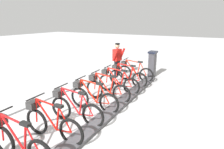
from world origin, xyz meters
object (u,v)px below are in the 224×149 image
at_px(bike_docked_5, 74,108).
at_px(bike_docked_6, 50,122).
at_px(bike_docked_0, 134,72).
at_px(bike_docked_4, 92,97).
at_px(bike_docked_1, 126,76).
at_px(bike_docked_3, 106,89).
at_px(payment_kiosk, 152,64).
at_px(bike_docked_7, 18,142).
at_px(bike_docked_2, 117,82).
at_px(worker_near_rack, 117,59).

distance_m(bike_docked_5, bike_docked_6, 0.86).
distance_m(bike_docked_0, bike_docked_4, 3.43).
bearing_deg(bike_docked_1, bike_docked_3, 90.00).
xyz_separation_m(payment_kiosk, bike_docked_7, (0.57, 6.95, -0.24)).
bearing_deg(bike_docked_2, worker_near_rack, -63.55).
bearing_deg(bike_docked_6, bike_docked_1, -90.00).
bearing_deg(bike_docked_4, bike_docked_3, -90.00).
height_order(bike_docked_2, bike_docked_6, same).
height_order(bike_docked_0, bike_docked_1, same).
bearing_deg(payment_kiosk, bike_docked_5, 83.77).
height_order(bike_docked_2, bike_docked_5, same).
bearing_deg(bike_docked_0, bike_docked_5, 90.00).
relative_size(bike_docked_0, bike_docked_6, 1.00).
distance_m(bike_docked_4, bike_docked_7, 2.57).
xyz_separation_m(bike_docked_0, bike_docked_6, (0.00, 5.14, 0.00)).
bearing_deg(bike_docked_4, bike_docked_6, 90.00).
bearing_deg(bike_docked_6, bike_docked_4, -90.00).
height_order(bike_docked_3, bike_docked_7, same).
bearing_deg(bike_docked_5, bike_docked_3, -90.00).
distance_m(bike_docked_4, worker_near_rack, 3.76).
bearing_deg(bike_docked_2, bike_docked_6, 90.00).
bearing_deg(bike_docked_7, payment_kiosk, -94.70).
distance_m(bike_docked_2, bike_docked_3, 0.86).
bearing_deg(bike_docked_0, payment_kiosk, -120.91).
relative_size(bike_docked_1, bike_docked_5, 1.00).
bearing_deg(bike_docked_6, bike_docked_3, -90.00).
distance_m(bike_docked_6, worker_near_rack, 5.43).
bearing_deg(bike_docked_1, bike_docked_0, -90.00).
xyz_separation_m(payment_kiosk, worker_near_rack, (1.52, 0.77, 0.24)).
bearing_deg(bike_docked_2, bike_docked_4, 90.00).
relative_size(bike_docked_4, bike_docked_5, 1.00).
xyz_separation_m(bike_docked_5, bike_docked_6, (0.00, 0.86, 0.00)).
bearing_deg(bike_docked_0, worker_near_rack, -11.07).
relative_size(bike_docked_3, bike_docked_5, 1.00).
bearing_deg(bike_docked_3, bike_docked_7, 90.00).
bearing_deg(worker_near_rack, bike_docked_6, 100.06).
xyz_separation_m(bike_docked_2, worker_near_rack, (0.94, -1.90, 0.48)).
distance_m(bike_docked_2, bike_docked_5, 2.57).
relative_size(bike_docked_0, bike_docked_3, 1.00).
relative_size(bike_docked_0, bike_docked_1, 1.00).
distance_m(bike_docked_2, bike_docked_7, 4.28).
xyz_separation_m(bike_docked_3, worker_near_rack, (0.94, -2.75, 0.48)).
distance_m(bike_docked_2, bike_docked_6, 3.43).
distance_m(bike_docked_1, bike_docked_6, 4.28).
bearing_deg(bike_docked_3, bike_docked_0, -90.00).
xyz_separation_m(payment_kiosk, bike_docked_0, (0.57, 0.96, -0.24)).
bearing_deg(payment_kiosk, worker_near_rack, 26.93).
distance_m(bike_docked_5, worker_near_rack, 4.59).
distance_m(payment_kiosk, bike_docked_7, 6.98).
xyz_separation_m(bike_docked_2, bike_docked_4, (0.00, 1.71, 0.00)).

